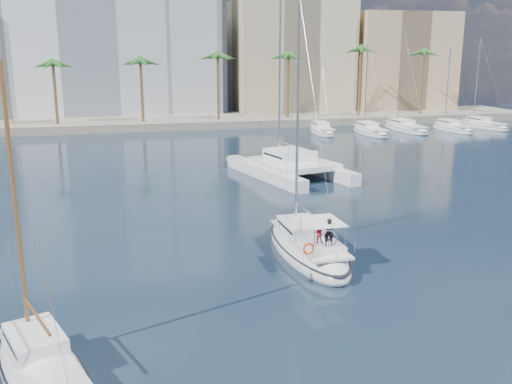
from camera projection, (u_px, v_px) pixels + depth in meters
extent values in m
plane|color=black|center=(271.00, 260.00, 32.30)|extent=(160.00, 160.00, 0.00)
cube|color=gray|center=(172.00, 122.00, 89.72)|extent=(120.00, 14.00, 1.20)
cube|color=white|center=(90.00, 35.00, 95.10)|extent=(42.00, 16.00, 28.00)
cube|color=#CBB992|center=(290.00, 59.00, 100.88)|extent=(20.00, 14.00, 20.00)
cube|color=tan|center=(398.00, 64.00, 103.73)|extent=(18.00, 12.00, 18.00)
cylinder|color=brown|center=(173.00, 94.00, 84.82)|extent=(0.44, 0.44, 10.50)
sphere|color=#285E22|center=(172.00, 57.00, 83.54)|extent=(3.60, 3.60, 3.60)
cylinder|color=brown|center=(383.00, 90.00, 92.46)|extent=(0.44, 0.44, 10.50)
sphere|color=#285E22|center=(385.00, 57.00, 91.19)|extent=(3.60, 3.60, 3.60)
ellipsoid|color=white|center=(307.00, 250.00, 33.05)|extent=(3.49, 10.18, 2.10)
ellipsoid|color=black|center=(308.00, 245.00, 32.98)|extent=(3.53, 10.28, 0.18)
cube|color=silver|center=(309.00, 238.00, 32.68)|extent=(2.50, 7.63, 0.12)
cube|color=white|center=(302.00, 226.00, 33.68)|extent=(2.25, 3.36, 0.60)
cube|color=black|center=(302.00, 226.00, 33.68)|extent=(2.26, 2.97, 0.14)
cylinder|color=#B7BABF|center=(298.00, 117.00, 33.24)|extent=(0.15, 0.15, 13.24)
cylinder|color=#B7BABF|center=(308.00, 211.00, 32.57)|extent=(0.22, 4.08, 0.11)
cube|color=white|center=(321.00, 245.00, 30.80)|extent=(1.99, 2.58, 0.36)
cube|color=white|center=(323.00, 221.00, 30.38)|extent=(1.99, 2.58, 0.04)
torus|color=silver|center=(329.00, 239.00, 29.73)|extent=(0.96, 0.08, 0.96)
torus|color=red|center=(309.00, 249.00, 29.13)|extent=(0.64, 0.21, 0.64)
imported|color=black|center=(329.00, 232.00, 29.94)|extent=(0.64, 0.52, 1.51)
imported|color=#B31B27|center=(318.00, 233.00, 30.43)|extent=(0.62, 0.52, 1.13)
ellipsoid|color=white|center=(43.00, 376.00, 20.35)|extent=(5.37, 8.64, 1.94)
ellipsoid|color=black|center=(43.00, 369.00, 20.29)|extent=(5.42, 8.72, 0.18)
cube|color=silver|center=(43.00, 359.00, 20.05)|extent=(3.94, 6.44, 0.12)
cube|color=white|center=(35.00, 339.00, 20.72)|extent=(2.59, 3.14, 0.60)
cube|color=black|center=(35.00, 338.00, 20.72)|extent=(2.50, 2.86, 0.14)
cylinder|color=brown|center=(16.00, 206.00, 20.32)|extent=(0.15, 0.15, 10.21)
cylinder|color=brown|center=(37.00, 316.00, 19.86)|extent=(1.29, 3.15, 0.11)
cube|color=white|center=(264.00, 173.00, 52.70)|extent=(4.52, 13.18, 1.10)
cube|color=white|center=(314.00, 167.00, 55.19)|extent=(4.52, 13.18, 1.10)
cube|color=white|center=(293.00, 163.00, 53.19)|extent=(7.71, 8.61, 0.50)
cube|color=white|center=(290.00, 155.00, 53.59)|extent=(4.55, 4.79, 1.00)
cube|color=black|center=(290.00, 154.00, 53.58)|extent=(4.43, 4.28, 0.18)
cylinder|color=#B7BABF|center=(280.00, 63.00, 53.27)|extent=(0.18, 0.18, 17.75)
ellipsoid|color=silver|center=(306.00, 243.00, 34.14)|extent=(0.22, 0.43, 0.20)
sphere|color=silver|center=(305.00, 242.00, 34.32)|extent=(0.11, 0.11, 0.11)
cube|color=gray|center=(301.00, 243.00, 34.06)|extent=(0.49, 0.18, 0.12)
cube|color=gray|center=(311.00, 243.00, 34.20)|extent=(0.49, 0.18, 0.12)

